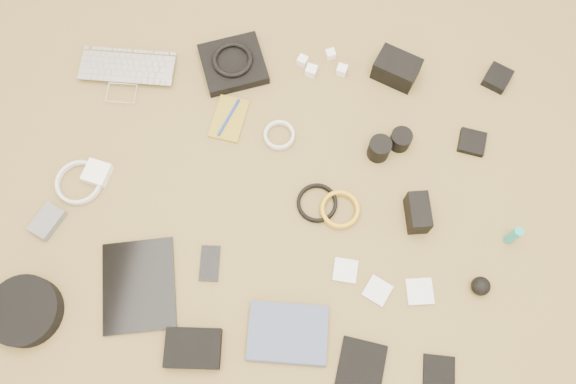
# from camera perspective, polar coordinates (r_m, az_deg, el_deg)

# --- Properties ---
(laptop) EXTENTS (0.31, 0.22, 0.02)m
(laptop) POSITION_cam_1_polar(r_m,az_deg,el_deg) (1.86, -16.19, 10.93)
(laptop) COLOR silver
(laptop) RESTS_ON ground
(headphone_pouch) EXTENTS (0.25, 0.24, 0.03)m
(headphone_pouch) POSITION_cam_1_polar(r_m,az_deg,el_deg) (1.82, -5.58, 12.81)
(headphone_pouch) COLOR black
(headphone_pouch) RESTS_ON ground
(headphones) EXTENTS (0.16, 0.16, 0.02)m
(headphones) POSITION_cam_1_polar(r_m,az_deg,el_deg) (1.80, -5.66, 13.24)
(headphones) COLOR black
(headphones) RESTS_ON headphone_pouch
(charger_a) EXTENTS (0.04, 0.04, 0.03)m
(charger_a) POSITION_cam_1_polar(r_m,az_deg,el_deg) (1.83, 1.49, 13.18)
(charger_a) COLOR white
(charger_a) RESTS_ON ground
(charger_b) EXTENTS (0.04, 0.04, 0.03)m
(charger_b) POSITION_cam_1_polar(r_m,az_deg,el_deg) (1.80, 2.38, 12.20)
(charger_b) COLOR white
(charger_b) RESTS_ON ground
(charger_c) EXTENTS (0.04, 0.04, 0.03)m
(charger_c) POSITION_cam_1_polar(r_m,az_deg,el_deg) (1.84, 4.35, 13.80)
(charger_c) COLOR white
(charger_c) RESTS_ON ground
(charger_d) EXTENTS (0.04, 0.04, 0.03)m
(charger_d) POSITION_cam_1_polar(r_m,az_deg,el_deg) (1.81, 5.50, 12.23)
(charger_d) COLOR white
(charger_d) RESTS_ON ground
(dslr_camera) EXTENTS (0.16, 0.13, 0.08)m
(dslr_camera) POSITION_cam_1_polar(r_m,az_deg,el_deg) (1.81, 10.96, 12.19)
(dslr_camera) COLOR black
(dslr_camera) RESTS_ON ground
(lens_pouch) EXTENTS (0.10, 0.10, 0.03)m
(lens_pouch) POSITION_cam_1_polar(r_m,az_deg,el_deg) (1.91, 20.51, 10.80)
(lens_pouch) COLOR black
(lens_pouch) RESTS_ON ground
(notebook_olive) EXTENTS (0.11, 0.16, 0.01)m
(notebook_olive) POSITION_cam_1_polar(r_m,az_deg,el_deg) (1.74, -6.02, 7.43)
(notebook_olive) COLOR olive
(notebook_olive) RESTS_ON ground
(pen_blue) EXTENTS (0.05, 0.13, 0.01)m
(pen_blue) POSITION_cam_1_polar(r_m,az_deg,el_deg) (1.74, -6.05, 7.55)
(pen_blue) COLOR #13299C
(pen_blue) RESTS_ON notebook_olive
(cable_white_a) EXTENTS (0.11, 0.11, 0.01)m
(cable_white_a) POSITION_cam_1_polar(r_m,az_deg,el_deg) (1.71, -0.89, 5.71)
(cable_white_a) COLOR silver
(cable_white_a) RESTS_ON ground
(lens_a) EXTENTS (0.09, 0.09, 0.07)m
(lens_a) POSITION_cam_1_polar(r_m,az_deg,el_deg) (1.68, 9.25, 4.37)
(lens_a) COLOR black
(lens_a) RESTS_ON ground
(lens_b) EXTENTS (0.08, 0.08, 0.06)m
(lens_b) POSITION_cam_1_polar(r_m,az_deg,el_deg) (1.71, 11.36, 5.24)
(lens_b) COLOR black
(lens_b) RESTS_ON ground
(card_reader) EXTENTS (0.09, 0.09, 0.02)m
(card_reader) POSITION_cam_1_polar(r_m,az_deg,el_deg) (1.78, 18.19, 4.83)
(card_reader) COLOR black
(card_reader) RESTS_ON ground
(power_brick) EXTENTS (0.08, 0.08, 0.03)m
(power_brick) POSITION_cam_1_polar(r_m,az_deg,el_deg) (1.74, -18.82, 1.83)
(power_brick) COLOR white
(power_brick) RESTS_ON ground
(cable_white_b) EXTENTS (0.18, 0.18, 0.01)m
(cable_white_b) POSITION_cam_1_polar(r_m,az_deg,el_deg) (1.76, -20.41, 0.85)
(cable_white_b) COLOR silver
(cable_white_b) RESTS_ON ground
(cable_black) EXTENTS (0.15, 0.15, 0.01)m
(cable_black) POSITION_cam_1_polar(r_m,az_deg,el_deg) (1.63, 2.96, -1.18)
(cable_black) COLOR black
(cable_black) RESTS_ON ground
(cable_yellow) EXTENTS (0.13, 0.13, 0.01)m
(cable_yellow) POSITION_cam_1_polar(r_m,az_deg,el_deg) (1.62, 5.27, -1.86)
(cable_yellow) COLOR gold
(cable_yellow) RESTS_ON ground
(flash) EXTENTS (0.08, 0.11, 0.08)m
(flash) POSITION_cam_1_polar(r_m,az_deg,el_deg) (1.62, 13.05, -2.07)
(flash) COLOR black
(flash) RESTS_ON ground
(lens_cleaner) EXTENTS (0.03, 0.03, 0.09)m
(lens_cleaner) POSITION_cam_1_polar(r_m,az_deg,el_deg) (1.68, 21.92, -4.13)
(lens_cleaner) COLOR teal
(lens_cleaner) RESTS_ON ground
(battery_charger) EXTENTS (0.09, 0.11, 0.03)m
(battery_charger) POSITION_cam_1_polar(r_m,az_deg,el_deg) (1.74, -23.26, -2.74)
(battery_charger) COLOR #5D5E62
(battery_charger) RESTS_ON ground
(tablet) EXTENTS (0.25, 0.29, 0.01)m
(tablet) POSITION_cam_1_polar(r_m,az_deg,el_deg) (1.62, -14.90, -9.15)
(tablet) COLOR black
(tablet) RESTS_ON ground
(phone) EXTENTS (0.06, 0.11, 0.01)m
(phone) POSITION_cam_1_polar(r_m,az_deg,el_deg) (1.60, -7.95, -7.19)
(phone) COLOR black
(phone) RESTS_ON ground
(filter_case_left) EXTENTS (0.07, 0.07, 0.01)m
(filter_case_left) POSITION_cam_1_polar(r_m,az_deg,el_deg) (1.58, 5.84, -7.94)
(filter_case_left) COLOR silver
(filter_case_left) RESTS_ON ground
(filter_case_mid) EXTENTS (0.09, 0.09, 0.01)m
(filter_case_mid) POSITION_cam_1_polar(r_m,az_deg,el_deg) (1.58, 9.07, -9.88)
(filter_case_mid) COLOR silver
(filter_case_mid) RESTS_ON ground
(filter_case_right) EXTENTS (0.08, 0.08, 0.01)m
(filter_case_right) POSITION_cam_1_polar(r_m,az_deg,el_deg) (1.61, 13.24, -9.81)
(filter_case_right) COLOR silver
(filter_case_right) RESTS_ON ground
(air_blower) EXTENTS (0.07, 0.07, 0.05)m
(air_blower) POSITION_cam_1_polar(r_m,az_deg,el_deg) (1.63, 18.99, -9.03)
(air_blower) COLOR black
(air_blower) RESTS_ON ground
(headphone_case) EXTENTS (0.24, 0.24, 0.05)m
(headphone_case) POSITION_cam_1_polar(r_m,az_deg,el_deg) (1.69, -25.14, -10.89)
(headphone_case) COLOR black
(headphone_case) RESTS_ON ground
(drive_case) EXTENTS (0.16, 0.12, 0.04)m
(drive_case) POSITION_cam_1_polar(r_m,az_deg,el_deg) (1.55, -9.62, -15.38)
(drive_case) COLOR black
(drive_case) RESTS_ON ground
(paperback) EXTENTS (0.22, 0.17, 0.02)m
(paperback) POSITION_cam_1_polar(r_m,az_deg,el_deg) (1.54, -0.25, -17.07)
(paperback) COLOR #3D4B68
(paperback) RESTS_ON ground
(notebook_black_a) EXTENTS (0.14, 0.20, 0.01)m
(notebook_black_a) POSITION_cam_1_polar(r_m,az_deg,el_deg) (1.55, 7.24, -18.20)
(notebook_black_a) COLOR black
(notebook_black_a) RESTS_ON ground
(notebook_black_b) EXTENTS (0.09, 0.13, 0.01)m
(notebook_black_b) POSITION_cam_1_polar(r_m,az_deg,el_deg) (1.59, 15.07, -17.95)
(notebook_black_b) COLOR black
(notebook_black_b) RESTS_ON ground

